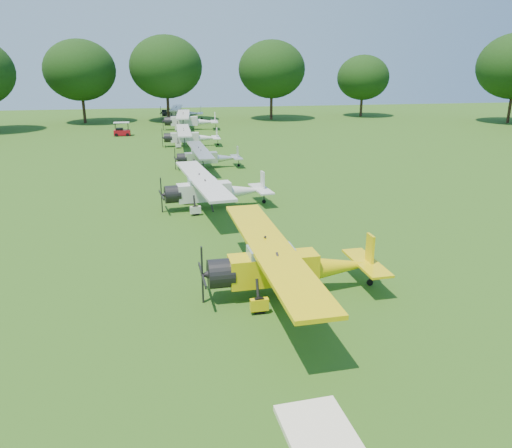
{
  "coord_description": "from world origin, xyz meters",
  "views": [
    {
      "loc": [
        -2.86,
        -24.21,
        9.12
      ],
      "look_at": [
        1.34,
        -1.11,
        1.4
      ],
      "focal_mm": 35.0,
      "sensor_mm": 36.0,
      "label": 1
    }
  ],
  "objects_px": {
    "aircraft_2": "(287,263)",
    "aircraft_4": "(206,156)",
    "aircraft_6": "(188,120)",
    "golf_cart": "(122,131)",
    "aircraft_3": "(212,188)",
    "aircraft_5": "(189,136)",
    "aircraft_7": "(180,112)"
  },
  "relations": [
    {
      "from": "aircraft_6",
      "to": "aircraft_7",
      "type": "distance_m",
      "value": 12.7
    },
    {
      "from": "aircraft_2",
      "to": "aircraft_7",
      "type": "relative_size",
      "value": 1.09
    },
    {
      "from": "aircraft_2",
      "to": "aircraft_7",
      "type": "xyz_separation_m",
      "value": [
        -1.88,
        64.58,
        -0.12
      ]
    },
    {
      "from": "aircraft_4",
      "to": "aircraft_7",
      "type": "distance_m",
      "value": 38.8
    },
    {
      "from": "aircraft_3",
      "to": "aircraft_4",
      "type": "xyz_separation_m",
      "value": [
        0.67,
        12.71,
        -0.22
      ]
    },
    {
      "from": "aircraft_3",
      "to": "aircraft_5",
      "type": "bearing_deg",
      "value": 82.96
    },
    {
      "from": "aircraft_4",
      "to": "aircraft_6",
      "type": "bearing_deg",
      "value": 87.05
    },
    {
      "from": "aircraft_6",
      "to": "aircraft_2",
      "type": "bearing_deg",
      "value": -85.19
    },
    {
      "from": "aircraft_2",
      "to": "golf_cart",
      "type": "relative_size",
      "value": 5.92
    },
    {
      "from": "aircraft_3",
      "to": "aircraft_4",
      "type": "bearing_deg",
      "value": 79.54
    },
    {
      "from": "aircraft_7",
      "to": "golf_cart",
      "type": "distance_m",
      "value": 18.83
    },
    {
      "from": "aircraft_5",
      "to": "golf_cart",
      "type": "height_order",
      "value": "aircraft_5"
    },
    {
      "from": "aircraft_5",
      "to": "golf_cart",
      "type": "distance_m",
      "value": 12.54
    },
    {
      "from": "aircraft_2",
      "to": "aircraft_6",
      "type": "height_order",
      "value": "aircraft_6"
    },
    {
      "from": "golf_cart",
      "to": "aircraft_4",
      "type": "bearing_deg",
      "value": -68.08
    },
    {
      "from": "aircraft_4",
      "to": "aircraft_7",
      "type": "relative_size",
      "value": 0.87
    },
    {
      "from": "aircraft_5",
      "to": "aircraft_7",
      "type": "bearing_deg",
      "value": 90.55
    },
    {
      "from": "aircraft_6",
      "to": "golf_cart",
      "type": "relative_size",
      "value": 6.01
    },
    {
      "from": "aircraft_5",
      "to": "aircraft_7",
      "type": "xyz_separation_m",
      "value": [
        0.03,
        26.66,
        0.08
      ]
    },
    {
      "from": "aircraft_4",
      "to": "aircraft_2",
      "type": "bearing_deg",
      "value": -90.98
    },
    {
      "from": "aircraft_3",
      "to": "aircraft_5",
      "type": "relative_size",
      "value": 1.12
    },
    {
      "from": "aircraft_3",
      "to": "aircraft_7",
      "type": "distance_m",
      "value": 51.5
    },
    {
      "from": "aircraft_4",
      "to": "aircraft_5",
      "type": "relative_size",
      "value": 0.93
    },
    {
      "from": "aircraft_2",
      "to": "golf_cart",
      "type": "height_order",
      "value": "aircraft_2"
    },
    {
      "from": "golf_cart",
      "to": "aircraft_2",
      "type": "bearing_deg",
      "value": -78.4
    },
    {
      "from": "aircraft_2",
      "to": "aircraft_6",
      "type": "distance_m",
      "value": 51.92
    },
    {
      "from": "aircraft_7",
      "to": "aircraft_3",
      "type": "bearing_deg",
      "value": -84.66
    },
    {
      "from": "aircraft_4",
      "to": "golf_cart",
      "type": "xyz_separation_m",
      "value": [
        -8.83,
        21.77,
        -0.52
      ]
    },
    {
      "from": "aircraft_2",
      "to": "aircraft_4",
      "type": "height_order",
      "value": "aircraft_2"
    },
    {
      "from": "aircraft_3",
      "to": "aircraft_4",
      "type": "height_order",
      "value": "aircraft_3"
    },
    {
      "from": "aircraft_3",
      "to": "golf_cart",
      "type": "xyz_separation_m",
      "value": [
        -8.16,
        34.48,
        -0.74
      ]
    },
    {
      "from": "aircraft_5",
      "to": "aircraft_4",
      "type": "bearing_deg",
      "value": -85.42
    }
  ]
}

